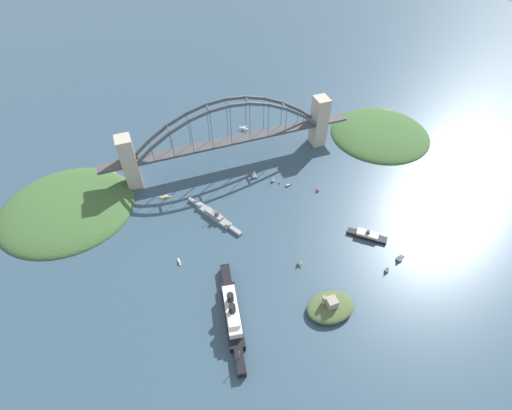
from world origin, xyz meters
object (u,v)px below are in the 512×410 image
(naval_cruiser, at_px, (214,216))
(small_boat_3, at_px, (288,185))
(small_boat_2, at_px, (300,261))
(channel_marker_buoy, at_px, (279,183))
(seaplane_taxiing_near_bridge, at_px, (244,128))
(small_boat_7, at_px, (388,269))
(harbor_ferry_steamer, at_px, (367,235))
(small_boat_5, at_px, (254,174))
(small_boat_0, at_px, (273,179))
(harbor_arch_bridge, at_px, (230,139))
(fort_island_mid_harbor, at_px, (330,307))
(small_boat_6, at_px, (179,262))
(small_boat_1, at_px, (318,188))
(small_boat_4, at_px, (400,257))
(small_boat_8, at_px, (166,197))
(ocean_liner, at_px, (232,313))

(naval_cruiser, bearing_deg, small_boat_3, -168.98)
(small_boat_2, xyz_separation_m, channel_marker_buoy, (-23.16, -101.11, -2.60))
(seaplane_taxiing_near_bridge, height_order, channel_marker_buoy, seaplane_taxiing_near_bridge)
(seaplane_taxiing_near_bridge, distance_m, small_boat_2, 208.39)
(small_boat_7, bearing_deg, small_boat_2, -25.89)
(seaplane_taxiing_near_bridge, bearing_deg, channel_marker_buoy, 91.57)
(harbor_ferry_steamer, height_order, channel_marker_buoy, harbor_ferry_steamer)
(small_boat_2, height_order, small_boat_5, small_boat_5)
(channel_marker_buoy, bearing_deg, naval_cruiser, 16.46)
(small_boat_0, height_order, small_boat_7, small_boat_7)
(harbor_ferry_steamer, distance_m, small_boat_0, 113.80)
(naval_cruiser, xyz_separation_m, small_boat_5, (-55.95, -41.89, 2.30))
(naval_cruiser, bearing_deg, channel_marker_buoy, -163.54)
(harbor_arch_bridge, bearing_deg, small_boat_2, 95.01)
(fort_island_mid_harbor, distance_m, seaplane_taxiing_near_bridge, 255.87)
(small_boat_3, bearing_deg, small_boat_6, 23.99)
(small_boat_1, xyz_separation_m, small_boat_4, (-27.00, 103.97, 0.94))
(small_boat_4, distance_m, small_boat_6, 192.38)
(naval_cruiser, height_order, harbor_ferry_steamer, naval_cruiser)
(small_boat_7, xyz_separation_m, small_boat_8, (160.13, -154.55, -2.65))
(harbor_ferry_steamer, xyz_separation_m, small_boat_2, (71.23, 6.17, 1.27))
(small_boat_0, distance_m, small_boat_5, 21.26)
(seaplane_taxiing_near_bridge, bearing_deg, harbor_ferry_steamer, 104.22)
(small_boat_1, height_order, small_boat_8, small_boat_1)
(harbor_ferry_steamer, distance_m, small_boat_7, 38.87)
(channel_marker_buoy, bearing_deg, small_boat_3, 138.93)
(ocean_liner, relative_size, naval_cruiser, 1.45)
(small_boat_3, bearing_deg, small_boat_2, 72.17)
(small_boat_1, distance_m, small_boat_7, 110.94)
(small_boat_8, bearing_deg, small_boat_1, 163.66)
(small_boat_0, bearing_deg, naval_cruiser, 21.58)
(small_boat_6, bearing_deg, fort_island_mid_harbor, 139.85)
(small_boat_8, bearing_deg, channel_marker_buoy, 169.77)
(small_boat_3, bearing_deg, harbor_ferry_steamer, 114.71)
(naval_cruiser, xyz_separation_m, small_boat_6, (43.34, 40.48, -1.79))
(fort_island_mid_harbor, height_order, small_boat_6, fort_island_mid_harbor)
(harbor_arch_bridge, relative_size, small_boat_8, 22.80)
(harbor_ferry_steamer, distance_m, small_boat_6, 171.68)
(harbor_ferry_steamer, bearing_deg, small_boat_5, -58.64)
(harbor_arch_bridge, height_order, small_boat_5, harbor_arch_bridge)
(small_boat_4, xyz_separation_m, channel_marker_buoy, (60.83, -127.01, -3.08))
(harbor_ferry_steamer, relative_size, small_boat_6, 4.06)
(small_boat_8, bearing_deg, harbor_arch_bridge, -158.77)
(small_boat_8, bearing_deg, small_boat_5, 178.81)
(small_boat_8, bearing_deg, fort_island_mid_harbor, 119.80)
(harbor_ferry_steamer, relative_size, small_boat_1, 4.52)
(naval_cruiser, relative_size, channel_marker_buoy, 23.21)
(harbor_ferry_steamer, xyz_separation_m, channel_marker_buoy, (48.07, -94.93, -1.33))
(small_boat_6, bearing_deg, small_boat_2, 158.83)
(harbor_arch_bridge, distance_m, ocean_liner, 190.91)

